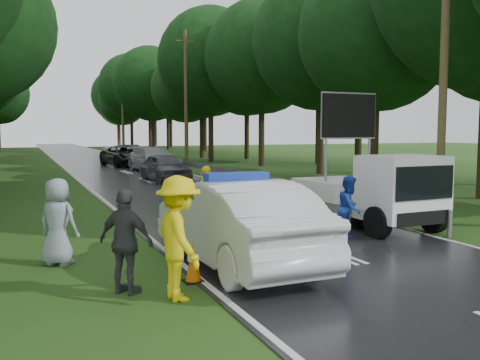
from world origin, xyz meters
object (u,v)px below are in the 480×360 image
police_sedan (236,223)px  barrier (250,194)px  queue_car_third (125,156)px  queue_car_first (165,167)px  officer (205,193)px  queue_car_second (154,159)px  work_truck (374,191)px  civilian (350,208)px  queue_car_fourth (130,153)px

police_sedan → barrier: police_sedan is taller
queue_car_third → barrier: bearing=-100.5°
barrier → queue_car_first: bearing=91.0°
barrier → queue_car_first: size_ratio=0.62×
queue_car_first → police_sedan: bearing=-105.5°
officer → queue_car_second: (3.02, 19.26, -0.01)m
barrier → queue_car_second: size_ratio=0.48×
work_truck → queue_car_second: 22.32m
officer → civilian: size_ratio=1.03×
police_sedan → queue_car_second: bearing=-101.8°
queue_car_first → officer: bearing=-104.4°
work_truck → queue_car_third: work_truck is taller
queue_car_first → queue_car_fourth: 19.06m
police_sedan → officer: size_ratio=3.22×
queue_car_second → queue_car_fourth: size_ratio=1.28×
police_sedan → civilian: bearing=-162.1°
police_sedan → queue_car_fourth: (4.94, 36.78, -0.14)m
officer → queue_car_fourth: bearing=-130.0°
barrier → work_truck: bearing=-30.4°
police_sedan → barrier: (2.25, 4.52, -0.02)m
civilian → queue_car_fourth: bearing=47.9°
officer → queue_car_first: (1.93, 12.29, -0.08)m
police_sedan → civilian: 3.78m
civilian → queue_car_first: (-0.42, 16.52, -0.05)m
officer → queue_car_third: 25.35m
civilian → queue_car_fourth: size_ratio=0.36×
civilian → queue_car_first: civilian is taller
queue_car_second → queue_car_third: queue_car_second is taller
work_truck → officer: work_truck is taller
police_sedan → queue_car_first: 18.08m
police_sedan → queue_car_fourth: bearing=-99.7°
queue_car_second → queue_car_third: 6.06m
queue_car_third → officer: bearing=-102.9°
work_truck → queue_car_fourth: size_ratio=1.11×
officer → civilian: officer is taller
queue_car_first → queue_car_third: 12.97m
police_sedan → queue_car_fourth: police_sedan is taller
civilian → queue_car_third: 29.49m
officer → queue_car_fourth: 31.48m
civilian → queue_car_third: bearing=50.5°
barrier → queue_car_fourth: queue_car_fourth is taller
queue_car_second → police_sedan: bearing=-107.1°
police_sedan → queue_car_second: size_ratio=0.94×
officer → queue_car_first: size_ratio=0.38×
barrier → civilian: bearing=-63.3°
work_truck → officer: 4.97m
officer → queue_car_third: bearing=-128.2°
police_sedan → work_truck: size_ratio=1.09×
civilian → queue_car_third: size_ratio=0.29×
barrier → queue_car_third: 26.28m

